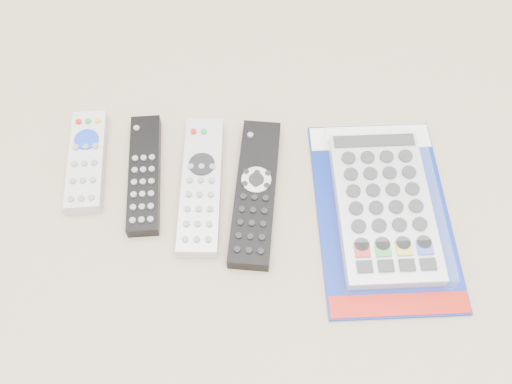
# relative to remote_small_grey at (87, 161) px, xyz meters

# --- Properties ---
(remote_small_grey) EXTENTS (0.08, 0.17, 0.03)m
(remote_small_grey) POSITION_rel_remote_small_grey_xyz_m (0.00, 0.00, 0.00)
(remote_small_grey) COLOR #B2B2B5
(remote_small_grey) RESTS_ON ground
(remote_slim_black) EXTENTS (0.07, 0.20, 0.02)m
(remote_slim_black) POSITION_rel_remote_small_grey_xyz_m (0.09, -0.02, -0.00)
(remote_slim_black) COLOR black
(remote_slim_black) RESTS_ON ground
(remote_silver_dvd) EXTENTS (0.07, 0.23, 0.03)m
(remote_silver_dvd) POSITION_rel_remote_small_grey_xyz_m (0.17, -0.03, -0.00)
(remote_silver_dvd) COLOR #B8B8BC
(remote_silver_dvd) RESTS_ON ground
(remote_large_black) EXTENTS (0.06, 0.23, 0.03)m
(remote_large_black) POSITION_rel_remote_small_grey_xyz_m (0.25, -0.03, -0.00)
(remote_large_black) COLOR black
(remote_large_black) RESTS_ON ground
(jumbo_remote_packaged) EXTENTS (0.22, 0.32, 0.04)m
(jumbo_remote_packaged) POSITION_rel_remote_small_grey_xyz_m (0.43, -0.04, 0.01)
(jumbo_remote_packaged) COLOR navy
(jumbo_remote_packaged) RESTS_ON ground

